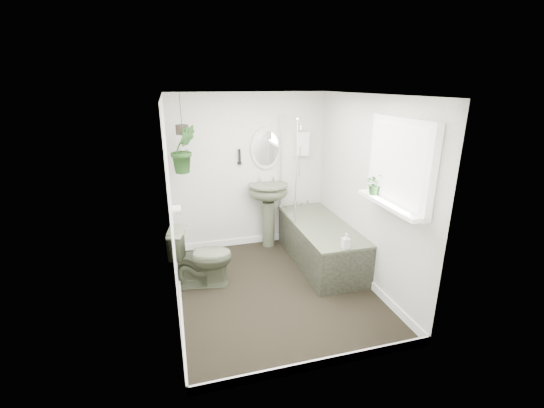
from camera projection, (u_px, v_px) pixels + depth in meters
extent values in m
cube|color=black|center=(275.00, 289.00, 4.51)|extent=(2.30, 2.80, 0.02)
cube|color=white|center=(276.00, 94.00, 3.77)|extent=(2.30, 2.80, 0.02)
cube|color=silver|center=(249.00, 172.00, 5.43)|extent=(2.30, 0.02, 2.30)
cube|color=silver|center=(326.00, 252.00, 2.85)|extent=(2.30, 0.02, 2.30)
cube|color=silver|center=(170.00, 209.00, 3.84)|extent=(0.02, 2.80, 2.30)
cube|color=silver|center=(367.00, 192.00, 4.44)|extent=(0.02, 2.80, 2.30)
cube|color=white|center=(275.00, 284.00, 4.49)|extent=(2.30, 2.80, 0.10)
cube|color=white|center=(302.00, 144.00, 5.44)|extent=(0.20, 0.10, 0.35)
ellipsoid|color=beige|center=(266.00, 148.00, 5.34)|extent=(0.46, 0.03, 0.62)
cylinder|color=black|center=(240.00, 157.00, 5.26)|extent=(0.04, 0.04, 0.22)
cylinder|color=white|center=(176.00, 209.00, 4.58)|extent=(0.11, 0.11, 0.11)
cube|color=white|center=(400.00, 164.00, 3.62)|extent=(0.08, 1.00, 0.90)
cube|color=white|center=(390.00, 204.00, 3.74)|extent=(0.18, 1.00, 0.04)
cube|color=white|center=(396.00, 164.00, 3.61)|extent=(0.01, 0.86, 0.76)
imported|color=#4A503B|center=(202.00, 257.00, 4.48)|extent=(0.80, 0.54, 0.76)
imported|color=black|center=(376.00, 184.00, 3.97)|extent=(0.24, 0.21, 0.24)
imported|color=black|center=(184.00, 149.00, 4.66)|extent=(0.40, 0.36, 0.62)
imported|color=black|center=(346.00, 241.00, 4.22)|extent=(0.09, 0.09, 0.18)
cylinder|color=black|center=(182.00, 130.00, 4.58)|extent=(0.16, 0.16, 0.12)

